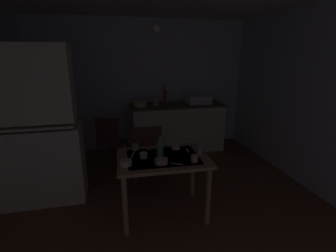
{
  "coord_description": "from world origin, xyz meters",
  "views": [
    {
      "loc": [
        -0.61,
        -2.79,
        1.84
      ],
      "look_at": [
        0.09,
        0.22,
        0.93
      ],
      "focal_mm": 26.51,
      "sensor_mm": 36.0,
      "label": 1
    }
  ],
  "objects_px": {
    "mixing_bowl_counter": "(140,104)",
    "chair_by_counter": "(111,141)",
    "chair_far_side": "(146,156)",
    "dining_table": "(163,165)",
    "teacup_cream": "(199,150)",
    "hutch_cabinet": "(38,133)",
    "hand_pump": "(165,96)",
    "glass_bottle": "(160,149)",
    "sink_basin": "(199,99)",
    "serving_bowl_wide": "(161,161)"
  },
  "relations": [
    {
      "from": "hutch_cabinet",
      "to": "chair_by_counter",
      "type": "xyz_separation_m",
      "value": [
        0.85,
        0.72,
        -0.44
      ]
    },
    {
      "from": "chair_far_side",
      "to": "sink_basin",
      "type": "bearing_deg",
      "value": 47.86
    },
    {
      "from": "dining_table",
      "to": "glass_bottle",
      "type": "bearing_deg",
      "value": -138.48
    },
    {
      "from": "hutch_cabinet",
      "to": "mixing_bowl_counter",
      "type": "distance_m",
      "value": 1.89
    },
    {
      "from": "dining_table",
      "to": "chair_far_side",
      "type": "relative_size",
      "value": 1.11
    },
    {
      "from": "hutch_cabinet",
      "to": "dining_table",
      "type": "bearing_deg",
      "value": -23.57
    },
    {
      "from": "teacup_cream",
      "to": "hand_pump",
      "type": "bearing_deg",
      "value": 88.97
    },
    {
      "from": "sink_basin",
      "to": "teacup_cream",
      "type": "relative_size",
      "value": 6.02
    },
    {
      "from": "chair_far_side",
      "to": "chair_by_counter",
      "type": "bearing_deg",
      "value": 121.54
    },
    {
      "from": "hutch_cabinet",
      "to": "chair_by_counter",
      "type": "bearing_deg",
      "value": 40.08
    },
    {
      "from": "hand_pump",
      "to": "glass_bottle",
      "type": "distance_m",
      "value": 2.1
    },
    {
      "from": "mixing_bowl_counter",
      "to": "chair_far_side",
      "type": "xyz_separation_m",
      "value": [
        -0.08,
        -1.3,
        -0.46
      ]
    },
    {
      "from": "serving_bowl_wide",
      "to": "chair_far_side",
      "type": "bearing_deg",
      "value": 94.13
    },
    {
      "from": "mixing_bowl_counter",
      "to": "chair_by_counter",
      "type": "height_order",
      "value": "mixing_bowl_counter"
    },
    {
      "from": "serving_bowl_wide",
      "to": "glass_bottle",
      "type": "height_order",
      "value": "glass_bottle"
    },
    {
      "from": "chair_far_side",
      "to": "dining_table",
      "type": "bearing_deg",
      "value": -79.78
    },
    {
      "from": "mixing_bowl_counter",
      "to": "chair_far_side",
      "type": "distance_m",
      "value": 1.38
    },
    {
      "from": "dining_table",
      "to": "chair_by_counter",
      "type": "height_order",
      "value": "chair_by_counter"
    },
    {
      "from": "mixing_bowl_counter",
      "to": "glass_bottle",
      "type": "height_order",
      "value": "mixing_bowl_counter"
    },
    {
      "from": "teacup_cream",
      "to": "mixing_bowl_counter",
      "type": "bearing_deg",
      "value": 103.45
    },
    {
      "from": "glass_bottle",
      "to": "mixing_bowl_counter",
      "type": "bearing_deg",
      "value": 89.57
    },
    {
      "from": "dining_table",
      "to": "mixing_bowl_counter",
      "type": "bearing_deg",
      "value": 90.74
    },
    {
      "from": "hutch_cabinet",
      "to": "sink_basin",
      "type": "bearing_deg",
      "value": 27.57
    },
    {
      "from": "hutch_cabinet",
      "to": "mixing_bowl_counter",
      "type": "relative_size",
      "value": 8.34
    },
    {
      "from": "hand_pump",
      "to": "chair_far_side",
      "type": "distance_m",
      "value": 1.62
    },
    {
      "from": "mixing_bowl_counter",
      "to": "chair_by_counter",
      "type": "relative_size",
      "value": 0.26
    },
    {
      "from": "glass_bottle",
      "to": "hand_pump",
      "type": "bearing_deg",
      "value": 76.02
    },
    {
      "from": "chair_far_side",
      "to": "glass_bottle",
      "type": "xyz_separation_m",
      "value": [
        0.07,
        -0.63,
        0.33
      ]
    },
    {
      "from": "hutch_cabinet",
      "to": "chair_far_side",
      "type": "xyz_separation_m",
      "value": [
        1.31,
        -0.03,
        -0.42
      ]
    },
    {
      "from": "mixing_bowl_counter",
      "to": "glass_bottle",
      "type": "relative_size",
      "value": 0.9
    },
    {
      "from": "hutch_cabinet",
      "to": "glass_bottle",
      "type": "bearing_deg",
      "value": -25.34
    },
    {
      "from": "hutch_cabinet",
      "to": "glass_bottle",
      "type": "distance_m",
      "value": 1.53
    },
    {
      "from": "mixing_bowl_counter",
      "to": "chair_far_side",
      "type": "height_order",
      "value": "mixing_bowl_counter"
    },
    {
      "from": "dining_table",
      "to": "teacup_cream",
      "type": "relative_size",
      "value": 14.26
    },
    {
      "from": "hand_pump",
      "to": "serving_bowl_wide",
      "type": "xyz_separation_m",
      "value": [
        -0.52,
        -2.16,
        -0.33
      ]
    },
    {
      "from": "serving_bowl_wide",
      "to": "glass_bottle",
      "type": "distance_m",
      "value": 0.16
    },
    {
      "from": "glass_bottle",
      "to": "chair_by_counter",
      "type": "bearing_deg",
      "value": 110.98
    },
    {
      "from": "hand_pump",
      "to": "dining_table",
      "type": "height_order",
      "value": "hand_pump"
    },
    {
      "from": "chair_far_side",
      "to": "teacup_cream",
      "type": "bearing_deg",
      "value": -47.89
    },
    {
      "from": "hutch_cabinet",
      "to": "glass_bottle",
      "type": "relative_size",
      "value": 7.51
    },
    {
      "from": "hand_pump",
      "to": "chair_by_counter",
      "type": "height_order",
      "value": "hand_pump"
    },
    {
      "from": "hand_pump",
      "to": "glass_bottle",
      "type": "height_order",
      "value": "hand_pump"
    },
    {
      "from": "serving_bowl_wide",
      "to": "teacup_cream",
      "type": "relative_size",
      "value": 1.92
    },
    {
      "from": "sink_basin",
      "to": "mixing_bowl_counter",
      "type": "xyz_separation_m",
      "value": [
        -1.14,
        -0.05,
        -0.03
      ]
    },
    {
      "from": "mixing_bowl_counter",
      "to": "dining_table",
      "type": "bearing_deg",
      "value": -89.26
    },
    {
      "from": "hutch_cabinet",
      "to": "dining_table",
      "type": "distance_m",
      "value": 1.58
    },
    {
      "from": "hutch_cabinet",
      "to": "hand_pump",
      "type": "distance_m",
      "value": 2.34
    },
    {
      "from": "dining_table",
      "to": "teacup_cream",
      "type": "distance_m",
      "value": 0.45
    },
    {
      "from": "hutch_cabinet",
      "to": "chair_far_side",
      "type": "distance_m",
      "value": 1.38
    },
    {
      "from": "dining_table",
      "to": "chair_by_counter",
      "type": "distance_m",
      "value": 1.46
    }
  ]
}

